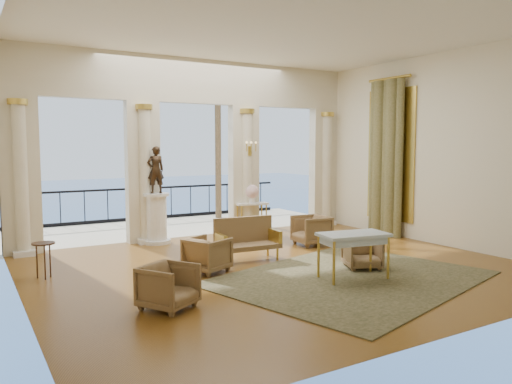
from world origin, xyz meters
TOP-DOWN VIEW (x-y plane):
  - floor at (0.00, 0.00)m, footprint 9.00×9.00m
  - room_walls at (0.00, -1.12)m, footprint 9.00×9.00m
  - arcade at (-0.00, 3.82)m, footprint 9.00×0.56m
  - terrace at (0.00, 5.80)m, footprint 10.00×3.60m
  - balustrade at (0.00, 7.40)m, footprint 9.00×0.06m
  - palm_tree at (2.00, 6.60)m, footprint 2.00×2.00m
  - sea at (0.00, 60.00)m, footprint 160.00×160.00m
  - curtain at (4.28, 1.50)m, footprint 0.33×1.40m
  - window_frame at (4.47, 1.50)m, footprint 0.04×1.60m
  - wall_sconce at (1.40, 3.51)m, footprint 0.30×0.11m
  - rug at (0.66, -1.33)m, footprint 5.31×4.61m
  - armchair_a at (-2.70, -1.22)m, footprint 0.93×0.91m
  - armchair_b at (1.32, -0.89)m, footprint 0.83×0.81m
  - armchair_c at (1.87, 1.44)m, footprint 0.78×0.83m
  - armchair_d at (-1.32, 0.41)m, footprint 0.88×0.90m
  - settee at (-0.20, 0.91)m, footprint 1.35×0.65m
  - game_table at (0.66, -1.36)m, footprint 1.28×0.84m
  - pedestal at (-1.20, 3.50)m, footprint 0.66×0.66m
  - statue at (-1.20, 3.50)m, footprint 0.42×0.28m
  - console_table at (1.48, 3.55)m, footprint 0.91×0.50m
  - urn at (1.48, 3.55)m, footprint 0.37×0.37m
  - side_table at (-4.00, 1.47)m, footprint 0.39×0.39m

SIDE VIEW (x-z plane):
  - sea at x=0.00m, z-range -6.00..-6.00m
  - terrace at x=0.00m, z-range -0.10..0.00m
  - floor at x=0.00m, z-range 0.00..0.00m
  - rug at x=0.66m, z-range 0.00..0.02m
  - armchair_b at x=1.32m, z-range 0.00..0.66m
  - armchair_a at x=-2.70m, z-range 0.00..0.71m
  - armchair_d at x=-1.32m, z-range 0.00..0.72m
  - armchair_c at x=1.87m, z-range 0.00..0.77m
  - balustrade at x=0.00m, z-range -0.11..0.92m
  - settee at x=-0.20m, z-range 0.00..0.86m
  - side_table at x=-4.00m, z-range 0.23..0.87m
  - pedestal at x=-1.20m, z-range -0.02..1.19m
  - console_table at x=1.48m, z-range 0.27..1.08m
  - game_table at x=0.66m, z-range 0.32..1.14m
  - urn at x=1.48m, z-range 0.85..1.34m
  - statue at x=-1.20m, z-range 1.21..2.32m
  - curtain at x=4.28m, z-range -0.03..4.06m
  - window_frame at x=4.47m, z-range 0.40..3.80m
  - wall_sconce at x=1.40m, z-range 2.06..2.40m
  - arcade at x=0.00m, z-range 0.33..4.83m
  - room_walls at x=0.00m, z-range -1.62..7.38m
  - palm_tree at x=2.00m, z-range 1.84..6.34m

